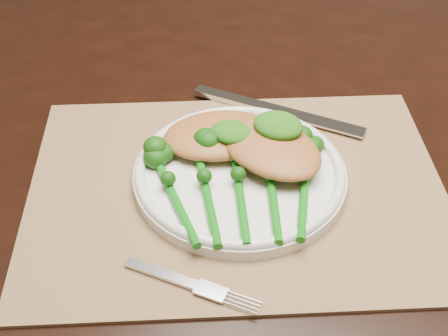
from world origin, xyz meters
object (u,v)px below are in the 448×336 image
at_px(placemat, 237,189).
at_px(chicken_fillet_left, 219,135).
at_px(broccolini_bundle, 240,194).
at_px(dining_table, 305,312).
at_px(dinner_plate, 240,173).

xyz_separation_m(placemat, chicken_fillet_left, (-0.04, 0.05, 0.03)).
bearing_deg(broccolini_bundle, dining_table, 42.76).
distance_m(dining_table, dinner_plate, 0.41).
bearing_deg(chicken_fillet_left, placemat, -82.33).
bearing_deg(broccolini_bundle, placemat, 89.31).
height_order(dinner_plate, chicken_fillet_left, chicken_fillet_left).
relative_size(dining_table, dinner_plate, 6.74).
relative_size(placemat, dinner_plate, 1.94).
distance_m(dining_table, placemat, 0.41).
height_order(placemat, chicken_fillet_left, chicken_fillet_left).
relative_size(dining_table, placemat, 3.48).
bearing_deg(dining_table, dinner_plate, -122.69).
xyz_separation_m(dinner_plate, chicken_fillet_left, (-0.04, 0.04, 0.02)).
bearing_deg(placemat, dinner_plate, 73.89).
height_order(dining_table, placemat, placemat).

